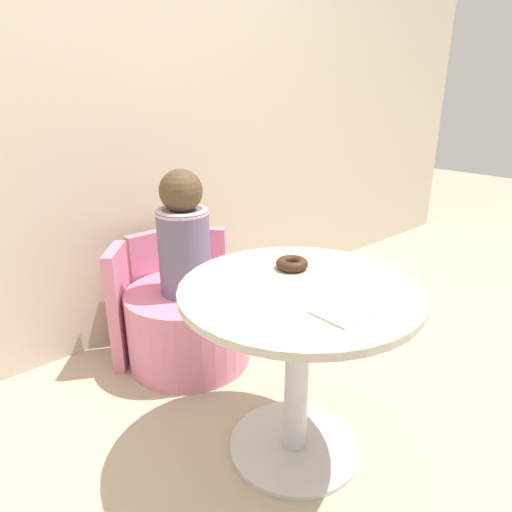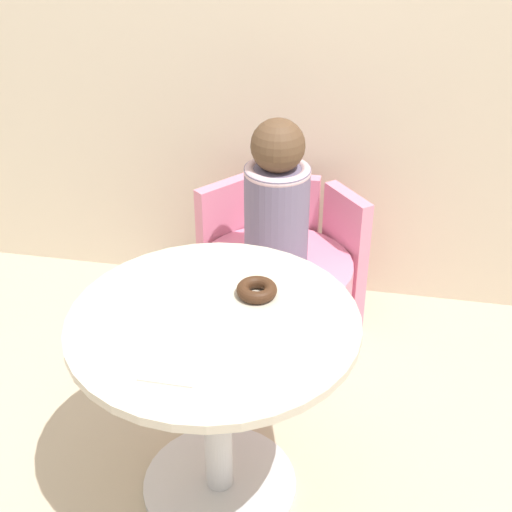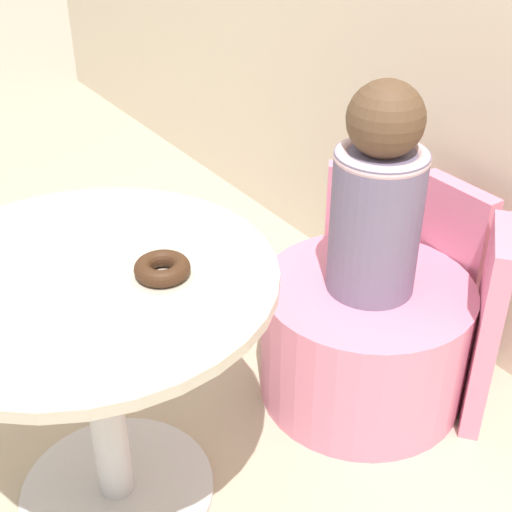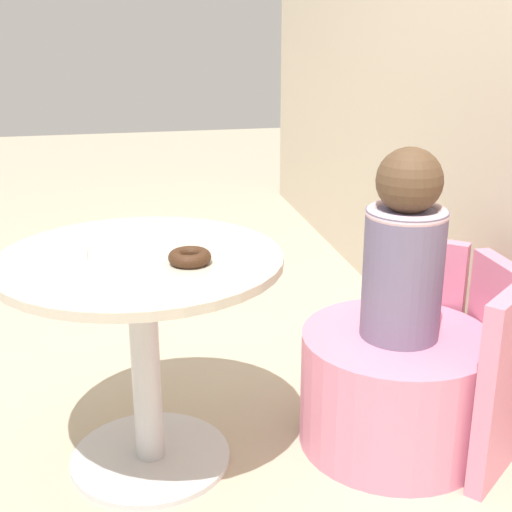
# 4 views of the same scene
# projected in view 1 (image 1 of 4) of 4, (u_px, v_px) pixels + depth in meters

# --- Properties ---
(ground_plane) EXTENTS (12.00, 12.00, 0.00)m
(ground_plane) POSITION_uv_depth(u_px,v_px,m) (286.00, 445.00, 1.64)
(ground_plane) COLOR #B7A88E
(back_wall) EXTENTS (6.00, 0.06, 2.40)m
(back_wall) POSITION_uv_depth(u_px,v_px,m) (109.00, 89.00, 2.01)
(back_wall) COLOR beige
(back_wall) RESTS_ON ground_plane
(round_table) EXTENTS (0.76, 0.76, 0.63)m
(round_table) POSITION_uv_depth(u_px,v_px,m) (298.00, 335.00, 1.47)
(round_table) COLOR silver
(round_table) RESTS_ON ground_plane
(tub_chair) EXTENTS (0.56, 0.56, 0.35)m
(tub_chair) POSITION_uv_depth(u_px,v_px,m) (189.00, 325.00, 2.10)
(tub_chair) COLOR pink
(tub_chair) RESTS_ON ground_plane
(booth_backrest) EXTENTS (0.66, 0.24, 0.55)m
(booth_backrest) POSITION_uv_depth(u_px,v_px,m) (161.00, 290.00, 2.23)
(booth_backrest) COLOR pink
(booth_backrest) RESTS_ON ground_plane
(child_figure) EXTENTS (0.23, 0.23, 0.55)m
(child_figure) POSITION_uv_depth(u_px,v_px,m) (183.00, 236.00, 1.95)
(child_figure) COLOR slate
(child_figure) RESTS_ON tub_chair
(donut) EXTENTS (0.11, 0.11, 0.03)m
(donut) POSITION_uv_depth(u_px,v_px,m) (292.00, 264.00, 1.55)
(donut) COLOR #3D2314
(donut) RESTS_ON round_table
(paper_napkin) EXTENTS (0.13, 0.13, 0.01)m
(paper_napkin) POSITION_uv_depth(u_px,v_px,m) (342.00, 313.00, 1.24)
(paper_napkin) COLOR silver
(paper_napkin) RESTS_ON round_table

